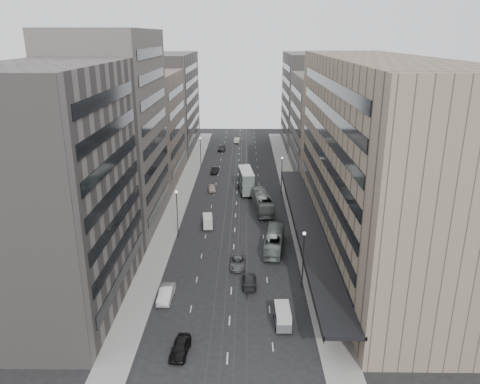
{
  "coord_description": "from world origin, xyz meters",
  "views": [
    {
      "loc": [
        1.88,
        -61.91,
        33.0
      ],
      "look_at": [
        0.88,
        19.26,
        5.69
      ],
      "focal_mm": 35.0,
      "sensor_mm": 36.0,
      "label": 1
    }
  ],
  "objects_px": {
    "vw_microbus": "(283,316)",
    "bus_near": "(274,240)",
    "bus_far": "(263,202)",
    "sedan_1": "(166,294)",
    "double_decker": "(246,180)",
    "sedan_2": "(238,262)",
    "panel_van": "(208,221)",
    "pedestrian": "(334,311)",
    "sedan_0": "(180,347)"
  },
  "relations": [
    {
      "from": "panel_van",
      "to": "sedan_0",
      "type": "relative_size",
      "value": 0.84
    },
    {
      "from": "bus_near",
      "to": "vw_microbus",
      "type": "xyz_separation_m",
      "value": [
        -0.23,
        -21.03,
        -0.26
      ]
    },
    {
      "from": "bus_near",
      "to": "sedan_0",
      "type": "xyz_separation_m",
      "value": [
        -11.75,
        -26.41,
        -0.77
      ]
    },
    {
      "from": "panel_van",
      "to": "sedan_2",
      "type": "distance_m",
      "value": 15.95
    },
    {
      "from": "bus_near",
      "to": "sedan_0",
      "type": "height_order",
      "value": "bus_near"
    },
    {
      "from": "double_decker",
      "to": "vw_microbus",
      "type": "height_order",
      "value": "double_decker"
    },
    {
      "from": "bus_near",
      "to": "sedan_0",
      "type": "distance_m",
      "value": 28.92
    },
    {
      "from": "sedan_0",
      "to": "sedan_1",
      "type": "xyz_separation_m",
      "value": [
        -3.32,
        11.03,
        0.04
      ]
    },
    {
      "from": "double_decker",
      "to": "sedan_2",
      "type": "bearing_deg",
      "value": -98.41
    },
    {
      "from": "sedan_2",
      "to": "bus_far",
      "type": "bearing_deg",
      "value": 80.26
    },
    {
      "from": "sedan_0",
      "to": "bus_far",
      "type": "bearing_deg",
      "value": 82.51
    },
    {
      "from": "sedan_0",
      "to": "vw_microbus",
      "type": "bearing_deg",
      "value": 30.82
    },
    {
      "from": "bus_near",
      "to": "sedan_2",
      "type": "bearing_deg",
      "value": 54.37
    },
    {
      "from": "double_decker",
      "to": "sedan_1",
      "type": "relative_size",
      "value": 1.95
    },
    {
      "from": "panel_van",
      "to": "sedan_1",
      "type": "height_order",
      "value": "panel_van"
    },
    {
      "from": "vw_microbus",
      "to": "pedestrian",
      "type": "relative_size",
      "value": 2.33
    },
    {
      "from": "vw_microbus",
      "to": "bus_near",
      "type": "bearing_deg",
      "value": 88.35
    },
    {
      "from": "sedan_1",
      "to": "vw_microbus",
      "type": "bearing_deg",
      "value": -18.55
    },
    {
      "from": "pedestrian",
      "to": "bus_near",
      "type": "bearing_deg",
      "value": -108.92
    },
    {
      "from": "bus_far",
      "to": "sedan_1",
      "type": "height_order",
      "value": "bus_far"
    },
    {
      "from": "vw_microbus",
      "to": "double_decker",
      "type": "bearing_deg",
      "value": 93.93
    },
    {
      "from": "sedan_1",
      "to": "sedan_2",
      "type": "xyz_separation_m",
      "value": [
        9.24,
        9.23,
        -0.13
      ]
    },
    {
      "from": "panel_van",
      "to": "sedan_1",
      "type": "distance_m",
      "value": 24.39
    },
    {
      "from": "sedan_1",
      "to": "bus_far",
      "type": "bearing_deg",
      "value": 69.77
    },
    {
      "from": "double_decker",
      "to": "sedan_1",
      "type": "height_order",
      "value": "double_decker"
    },
    {
      "from": "sedan_0",
      "to": "pedestrian",
      "type": "relative_size",
      "value": 2.46
    },
    {
      "from": "bus_near",
      "to": "vw_microbus",
      "type": "relative_size",
      "value": 2.58
    },
    {
      "from": "vw_microbus",
      "to": "sedan_2",
      "type": "relative_size",
      "value": 0.87
    },
    {
      "from": "panel_van",
      "to": "sedan_2",
      "type": "height_order",
      "value": "panel_van"
    },
    {
      "from": "pedestrian",
      "to": "double_decker",
      "type": "bearing_deg",
      "value": -113.95
    },
    {
      "from": "panel_van",
      "to": "sedan_1",
      "type": "xyz_separation_m",
      "value": [
        -3.58,
        -24.12,
        -0.45
      ]
    },
    {
      "from": "bus_far",
      "to": "sedan_2",
      "type": "xyz_separation_m",
      "value": [
        -4.5,
        -23.94,
        -1.04
      ]
    },
    {
      "from": "double_decker",
      "to": "vw_microbus",
      "type": "relative_size",
      "value": 2.25
    },
    {
      "from": "double_decker",
      "to": "sedan_0",
      "type": "xyz_separation_m",
      "value": [
        -7.19,
        -55.3,
        -1.99
      ]
    },
    {
      "from": "sedan_2",
      "to": "pedestrian",
      "type": "bearing_deg",
      "value": -47.28
    },
    {
      "from": "panel_van",
      "to": "pedestrian",
      "type": "distance_m",
      "value": 33.39
    },
    {
      "from": "bus_far",
      "to": "pedestrian",
      "type": "distance_m",
      "value": 38.12
    },
    {
      "from": "sedan_0",
      "to": "double_decker",
      "type": "bearing_deg",
      "value": 88.38
    },
    {
      "from": "double_decker",
      "to": "sedan_1",
      "type": "xyz_separation_m",
      "value": [
        -10.51,
        -44.28,
        -1.95
      ]
    },
    {
      "from": "bus_near",
      "to": "pedestrian",
      "type": "distance_m",
      "value": 20.55
    },
    {
      "from": "bus_near",
      "to": "panel_van",
      "type": "distance_m",
      "value": 14.44
    },
    {
      "from": "panel_van",
      "to": "double_decker",
      "type": "bearing_deg",
      "value": 65.02
    },
    {
      "from": "panel_van",
      "to": "sedan_2",
      "type": "relative_size",
      "value": 0.77
    },
    {
      "from": "sedan_0",
      "to": "sedan_1",
      "type": "distance_m",
      "value": 11.52
    },
    {
      "from": "sedan_0",
      "to": "panel_van",
      "type": "bearing_deg",
      "value": 95.36
    },
    {
      "from": "bus_near",
      "to": "bus_far",
      "type": "bearing_deg",
      "value": -77.94
    },
    {
      "from": "sedan_2",
      "to": "bus_near",
      "type": "bearing_deg",
      "value": 47.48
    },
    {
      "from": "sedan_0",
      "to": "sedan_2",
      "type": "height_order",
      "value": "sedan_0"
    },
    {
      "from": "double_decker",
      "to": "pedestrian",
      "type": "xyz_separation_m",
      "value": [
        10.74,
        -48.48,
        -1.7
      ]
    },
    {
      "from": "panel_van",
      "to": "bus_far",
      "type": "bearing_deg",
      "value": 35.64
    }
  ]
}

